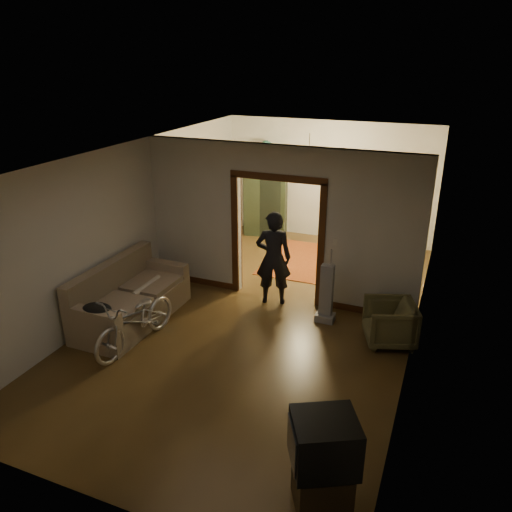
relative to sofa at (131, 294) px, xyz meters
The scene contains 24 objects.
floor 2.25m from the sofa, 27.89° to the left, with size 5.00×8.50×0.01m, color #3E2A13.
ceiling 3.18m from the sofa, 27.89° to the left, with size 5.00×8.50×0.01m, color white.
wall_back 5.69m from the sofa, 69.81° to the left, with size 5.00×0.02×2.80m, color beige.
wall_left 1.48m from the sofa, 118.58° to the left, with size 0.02×8.50×2.80m, color beige.
wall_right 4.65m from the sofa, 13.02° to the left, with size 0.02×8.50×2.80m, color beige.
partition_wall 2.78m from the sofa, 42.48° to the left, with size 5.00×0.14×2.80m, color beige.
door_casing 2.70m from the sofa, 42.48° to the left, with size 1.74×0.20×2.32m, color #3E200E.
far_window 5.96m from the sofa, 63.24° to the left, with size 0.98×0.06×1.28m, color black.
chandelier 4.43m from the sofa, 61.18° to the left, with size 0.24×0.24×0.24m, color #FFE0A5.
light_switch 3.52m from the sofa, 29.65° to the left, with size 0.08×0.01×0.12m, color silver.
sofa is the anchor object (origin of this frame).
rolled_paper 0.32m from the sofa, 71.57° to the left, with size 0.09×0.09×0.75m, color beige.
jacket 0.93m from the sofa, 86.86° to the right, with size 0.47×0.35×0.14m, color black.
bicycle 0.82m from the sofa, 50.45° to the right, with size 0.59×1.69×0.89m, color silver.
armchair 4.20m from the sofa, 12.76° to the left, with size 0.73×0.75×0.68m, color brown.
tv_stand 4.62m from the sofa, 31.70° to the right, with size 0.53×0.48×0.48m, color black.
crt_tv 4.62m from the sofa, 31.70° to the right, with size 0.61×0.55×0.52m, color black.
vacuum 3.24m from the sofa, 21.98° to the left, with size 0.31×0.25×1.02m, color gray.
person 2.50m from the sofa, 38.14° to the left, with size 0.63×0.41×1.72m, color black.
oriental_rug 4.13m from the sofa, 61.37° to the left, with size 1.67×2.20×0.02m, color maroon.
locker 5.00m from the sofa, 84.41° to the left, with size 1.01×0.56×2.01m, color #222C1A.
globe 5.18m from the sofa, 84.41° to the left, with size 0.29×0.29×0.29m, color #1E5972.
desk 5.39m from the sofa, 57.45° to the left, with size 1.05×0.59×0.77m, color #322110.
desk_chair 4.92m from the sofa, 57.39° to the left, with size 0.40×0.40×0.89m, color #322110.
Camera 1 is at (2.77, -7.12, 4.21)m, focal length 35.00 mm.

